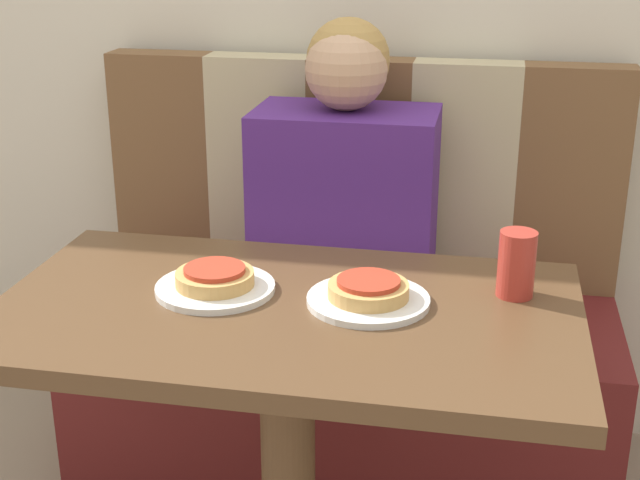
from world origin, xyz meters
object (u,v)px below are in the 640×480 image
object	(u,v)px
plate_right	(368,300)
pizza_right	(368,289)
person	(345,182)
drinking_cup	(517,264)
plate_left	(215,288)
pizza_left	(215,277)

from	to	relation	value
plate_right	pizza_right	size ratio (longest dim) A/B	1.52
person	drinking_cup	distance (m)	0.63
plate_left	drinking_cup	bearing A→B (deg)	9.13
plate_left	plate_right	world-z (taller)	same
pizza_left	drinking_cup	xyz separation A→B (m)	(0.52, 0.08, 0.03)
plate_left	pizza_left	size ratio (longest dim) A/B	1.52
person	plate_left	world-z (taller)	person
pizza_right	plate_left	bearing A→B (deg)	180.00
pizza_left	drinking_cup	bearing A→B (deg)	9.13
pizza_left	plate_left	bearing A→B (deg)	0.00
plate_left	pizza_right	distance (m)	0.28
plate_right	pizza_right	bearing A→B (deg)	0.00
plate_left	drinking_cup	size ratio (longest dim) A/B	1.80
plate_left	drinking_cup	world-z (taller)	drinking_cup
plate_right	drinking_cup	distance (m)	0.27
pizza_left	pizza_right	size ratio (longest dim) A/B	1.00
drinking_cup	plate_left	bearing A→B (deg)	-170.87
plate_left	pizza_right	xyz separation A→B (m)	(0.28, 0.00, 0.02)
plate_right	drinking_cup	world-z (taller)	drinking_cup
plate_left	plate_right	size ratio (longest dim) A/B	1.00
pizza_left	pizza_right	world-z (taller)	same
pizza_left	pizza_right	bearing A→B (deg)	0.00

